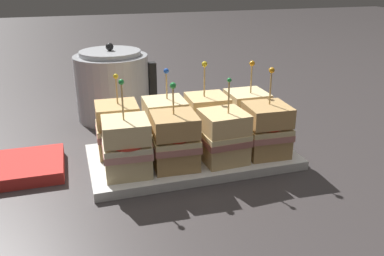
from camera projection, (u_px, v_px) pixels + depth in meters
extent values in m
plane|color=#383333|center=(192.00, 161.00, 0.85)|extent=(6.00, 6.00, 0.00)
cube|color=white|center=(192.00, 158.00, 0.85)|extent=(0.42, 0.22, 0.01)
cube|color=white|center=(192.00, 155.00, 0.85)|extent=(0.42, 0.22, 0.01)
cube|color=beige|center=(128.00, 163.00, 0.76)|extent=(0.09, 0.09, 0.04)
cube|color=tan|center=(127.00, 150.00, 0.75)|extent=(0.09, 0.09, 0.01)
cube|color=beige|center=(127.00, 145.00, 0.75)|extent=(0.09, 0.09, 0.01)
cylinder|color=red|center=(128.00, 144.00, 0.73)|extent=(0.06, 0.06, 0.00)
cube|color=beige|center=(126.00, 130.00, 0.74)|extent=(0.09, 0.09, 0.04)
cylinder|color=tan|center=(123.00, 104.00, 0.72)|extent=(0.00, 0.00, 0.08)
sphere|color=green|center=(121.00, 82.00, 0.70)|extent=(0.01, 0.01, 0.01)
cube|color=tan|center=(175.00, 156.00, 0.79)|extent=(0.09, 0.09, 0.04)
cube|color=tan|center=(175.00, 144.00, 0.78)|extent=(0.09, 0.09, 0.01)
cube|color=beige|center=(175.00, 139.00, 0.77)|extent=(0.09, 0.09, 0.01)
cylinder|color=red|center=(177.00, 138.00, 0.76)|extent=(0.05, 0.05, 0.00)
cube|color=tan|center=(174.00, 125.00, 0.76)|extent=(0.09, 0.09, 0.04)
cylinder|color=tan|center=(173.00, 102.00, 0.75)|extent=(0.00, 0.00, 0.07)
sphere|color=green|center=(173.00, 86.00, 0.74)|extent=(0.01, 0.01, 0.01)
cube|color=#DBB77A|center=(223.00, 151.00, 0.81)|extent=(0.09, 0.09, 0.04)
cube|color=#B26B60|center=(223.00, 139.00, 0.80)|extent=(0.09, 0.09, 0.01)
cube|color=beige|center=(223.00, 134.00, 0.80)|extent=(0.09, 0.09, 0.01)
cube|color=#E8C281|center=(224.00, 122.00, 0.79)|extent=(0.09, 0.09, 0.04)
cylinder|color=tan|center=(229.00, 99.00, 0.76)|extent=(0.00, 0.00, 0.08)
sphere|color=green|center=(229.00, 80.00, 0.75)|extent=(0.01, 0.01, 0.01)
cube|color=tan|center=(265.00, 145.00, 0.84)|extent=(0.09, 0.09, 0.04)
cube|color=tan|center=(266.00, 133.00, 0.83)|extent=(0.09, 0.09, 0.01)
cube|color=beige|center=(266.00, 128.00, 0.82)|extent=(0.09, 0.09, 0.01)
cylinder|color=red|center=(270.00, 127.00, 0.81)|extent=(0.05, 0.05, 0.00)
cube|color=tan|center=(267.00, 115.00, 0.81)|extent=(0.09, 0.09, 0.04)
cylinder|color=tan|center=(270.00, 89.00, 0.80)|extent=(0.00, 0.00, 0.08)
sphere|color=orange|center=(272.00, 70.00, 0.79)|extent=(0.01, 0.01, 0.01)
cube|color=tan|center=(119.00, 143.00, 0.84)|extent=(0.09, 0.09, 0.04)
cube|color=#B26B60|center=(118.00, 132.00, 0.83)|extent=(0.09, 0.09, 0.01)
cube|color=beige|center=(118.00, 127.00, 0.83)|extent=(0.09, 0.09, 0.01)
cylinder|color=red|center=(118.00, 126.00, 0.82)|extent=(0.06, 0.06, 0.00)
cube|color=tan|center=(117.00, 113.00, 0.82)|extent=(0.09, 0.09, 0.04)
cylinder|color=tan|center=(117.00, 92.00, 0.81)|extent=(0.00, 0.00, 0.07)
sphere|color=yellow|center=(116.00, 76.00, 0.80)|extent=(0.01, 0.01, 0.01)
cube|color=beige|center=(165.00, 138.00, 0.87)|extent=(0.08, 0.08, 0.04)
cube|color=tan|center=(165.00, 127.00, 0.86)|extent=(0.09, 0.09, 0.01)
cube|color=beige|center=(165.00, 122.00, 0.86)|extent=(0.09, 0.09, 0.01)
cylinder|color=red|center=(167.00, 121.00, 0.84)|extent=(0.06, 0.06, 0.00)
cube|color=beige|center=(165.00, 109.00, 0.85)|extent=(0.08, 0.08, 0.04)
cylinder|color=tan|center=(167.00, 87.00, 0.84)|extent=(0.00, 0.01, 0.07)
sphere|color=blue|center=(166.00, 71.00, 0.83)|extent=(0.01, 0.01, 0.01)
cube|color=#DBB77A|center=(207.00, 133.00, 0.90)|extent=(0.09, 0.09, 0.04)
cube|color=#B26B60|center=(207.00, 122.00, 0.89)|extent=(0.09, 0.09, 0.01)
cube|color=beige|center=(207.00, 117.00, 0.88)|extent=(0.09, 0.09, 0.01)
cylinder|color=red|center=(209.00, 116.00, 0.87)|extent=(0.06, 0.06, 0.00)
cube|color=#E8C281|center=(207.00, 105.00, 0.87)|extent=(0.09, 0.09, 0.04)
cylinder|color=tan|center=(204.00, 82.00, 0.85)|extent=(0.00, 0.00, 0.08)
sphere|color=yellow|center=(205.00, 64.00, 0.84)|extent=(0.01, 0.01, 0.01)
cube|color=beige|center=(245.00, 128.00, 0.92)|extent=(0.08, 0.08, 0.04)
cube|color=#B26B60|center=(246.00, 118.00, 0.91)|extent=(0.09, 0.09, 0.01)
cube|color=beige|center=(246.00, 113.00, 0.91)|extent=(0.09, 0.09, 0.01)
cylinder|color=red|center=(249.00, 112.00, 0.89)|extent=(0.07, 0.07, 0.00)
cube|color=beige|center=(247.00, 101.00, 0.90)|extent=(0.08, 0.08, 0.04)
cylinder|color=tan|center=(251.00, 80.00, 0.88)|extent=(0.00, 0.00, 0.08)
sphere|color=orange|center=(252.00, 63.00, 0.86)|extent=(0.01, 0.01, 0.01)
cylinder|color=#B7BABF|center=(113.00, 87.00, 1.07)|extent=(0.19, 0.19, 0.17)
cylinder|color=#B7BABF|center=(110.00, 53.00, 1.04)|extent=(0.16, 0.16, 0.01)
sphere|color=black|center=(110.00, 47.00, 1.03)|extent=(0.02, 0.02, 0.02)
cube|color=black|center=(152.00, 81.00, 1.10)|extent=(0.02, 0.02, 0.10)
cube|color=red|center=(26.00, 167.00, 0.80)|extent=(0.15, 0.15, 0.02)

